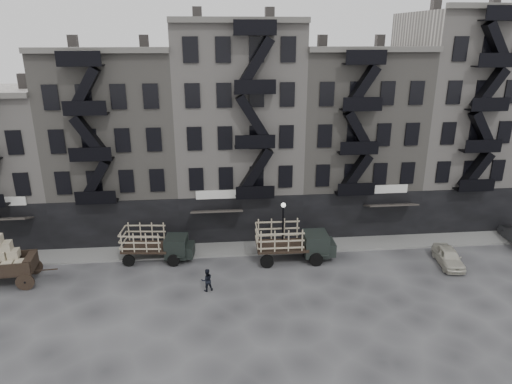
{
  "coord_description": "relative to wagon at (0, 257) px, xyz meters",
  "views": [
    {
      "loc": [
        -2.14,
        -29.05,
        16.36
      ],
      "look_at": [
        1.06,
        4.0,
        4.72
      ],
      "focal_mm": 32.0,
      "sensor_mm": 36.0,
      "label": 1
    }
  ],
  "objects": [
    {
      "name": "building_west",
      "position": [
        -3.33,
        9.82,
        3.94
      ],
      "size": [
        10.0,
        11.35,
        13.2
      ],
      "color": "#A19B94",
      "rests_on": "ground"
    },
    {
      "name": "car_east",
      "position": [
        31.68,
        -0.27,
        -1.42
      ],
      "size": [
        2.01,
        3.95,
        1.29
      ],
      "primitive_type": "imported",
      "rotation": [
        0.0,
        0.0,
        -0.13
      ],
      "color": "beige",
      "rests_on": "ground"
    },
    {
      "name": "wagon",
      "position": [
        0.0,
        0.0,
        0.0
      ],
      "size": [
        4.45,
        2.65,
        3.61
      ],
      "rotation": [
        0.0,
        0.0,
        0.09
      ],
      "color": "black",
      "rests_on": "ground"
    },
    {
      "name": "lamp_post",
      "position": [
        19.67,
        2.59,
        0.72
      ],
      "size": [
        0.36,
        0.36,
        4.28
      ],
      "color": "black",
      "rests_on": "ground"
    },
    {
      "name": "building_center",
      "position": [
        16.67,
        9.81,
        6.44
      ],
      "size": [
        10.0,
        11.35,
        18.2
      ],
      "color": "#A19B94",
      "rests_on": "ground"
    },
    {
      "name": "stake_truck_west",
      "position": [
        10.01,
        2.58,
        -0.55
      ],
      "size": [
        5.45,
        2.64,
        2.65
      ],
      "rotation": [
        0.0,
        0.0,
        -0.1
      ],
      "color": "black",
      "rests_on": "ground"
    },
    {
      "name": "pedestrian_mid",
      "position": [
        13.85,
        -2.2,
        -1.27
      ],
      "size": [
        0.9,
        0.78,
        1.59
      ],
      "primitive_type": "imported",
      "rotation": [
        0.0,
        0.0,
        3.39
      ],
      "color": "black",
      "rests_on": "ground"
    },
    {
      "name": "ground",
      "position": [
        16.67,
        -0.01,
        -2.06
      ],
      "size": [
        140.0,
        140.0,
        0.0
      ],
      "primitive_type": "plane",
      "color": "#38383A",
      "rests_on": "ground"
    },
    {
      "name": "building_mideast",
      "position": [
        26.67,
        9.82,
        5.44
      ],
      "size": [
        10.0,
        11.35,
        16.2
      ],
      "color": "slate",
      "rests_on": "ground"
    },
    {
      "name": "building_east",
      "position": [
        36.67,
        9.81,
        6.94
      ],
      "size": [
        10.0,
        11.35,
        19.2
      ],
      "color": "#A19B94",
      "rests_on": "ground"
    },
    {
      "name": "sidewalk",
      "position": [
        16.67,
        3.74,
        -1.99
      ],
      "size": [
        55.0,
        2.5,
        0.15
      ],
      "primitive_type": "cube",
      "color": "slate",
      "rests_on": "ground"
    },
    {
      "name": "stake_truck_east",
      "position": [
        20.28,
        1.61,
        -0.38
      ],
      "size": [
        5.94,
        2.56,
        2.95
      ],
      "rotation": [
        0.0,
        0.0,
        -0.02
      ],
      "color": "black",
      "rests_on": "ground"
    },
    {
      "name": "building_midwest",
      "position": [
        6.67,
        9.82,
        5.44
      ],
      "size": [
        10.0,
        11.35,
        16.2
      ],
      "color": "slate",
      "rests_on": "ground"
    }
  ]
}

